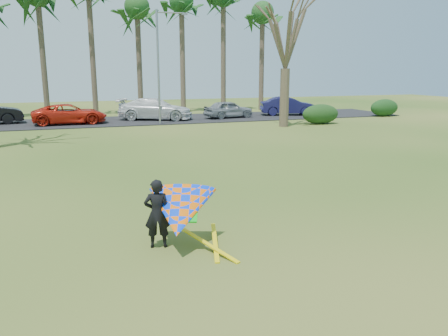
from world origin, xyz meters
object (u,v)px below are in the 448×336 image
object	(u,v)px
car_5	(288,106)
kite_flyer	(178,212)
car_3	(155,109)
car_4	(229,109)
streetlight	(160,62)
car_2	(70,114)
bare_tree_right	(286,29)

from	to	relation	value
car_5	kite_flyer	xyz separation A→B (m)	(-15.81, -25.48, -0.00)
car_3	car_5	bearing A→B (deg)	-67.49
car_5	car_4	bearing A→B (deg)	110.72
car_4	car_5	xyz separation A→B (m)	(5.68, 0.47, 0.09)
streetlight	car_5	bearing A→B (deg)	13.40
car_2	kite_flyer	size ratio (longest dim) A/B	2.17
streetlight	car_2	bearing A→B (deg)	162.00
car_5	car_3	bearing A→B (deg)	105.48
car_2	car_3	world-z (taller)	car_3
car_2	car_4	distance (m)	12.32
car_5	kite_flyer	distance (m)	29.98
car_3	car_4	world-z (taller)	car_3
car_4	car_5	size ratio (longest dim) A/B	0.86
streetlight	car_5	xyz separation A→B (m)	(11.65, 2.78, -3.62)
car_4	kite_flyer	size ratio (longest dim) A/B	1.71
kite_flyer	streetlight	bearing A→B (deg)	79.63
bare_tree_right	car_2	distance (m)	16.47
streetlight	kite_flyer	bearing A→B (deg)	-100.37
car_5	kite_flyer	world-z (taller)	kite_flyer
bare_tree_right	car_5	size ratio (longest dim) A/B	1.93
streetlight	car_4	bearing A→B (deg)	21.11
car_2	car_3	bearing A→B (deg)	-83.93
car_4	car_5	distance (m)	5.70
car_5	car_2	bearing A→B (deg)	108.28
streetlight	car_3	bearing A→B (deg)	89.06
car_2	car_4	world-z (taller)	car_2
bare_tree_right	car_4	bearing A→B (deg)	106.46
car_5	streetlight	bearing A→B (deg)	119.40
bare_tree_right	kite_flyer	distance (m)	22.94
car_3	car_2	bearing A→B (deg)	120.35
car_2	bare_tree_right	bearing A→B (deg)	-114.38
streetlight	car_2	size ratio (longest dim) A/B	1.54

